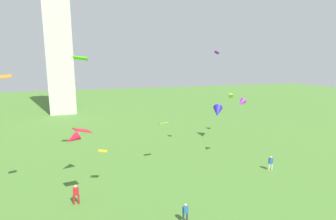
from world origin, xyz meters
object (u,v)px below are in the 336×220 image
(kite_flying_0, at_px, (6,77))
(kite_flying_4, at_px, (241,103))
(person_1, at_px, (185,212))
(kite_flying_9, at_px, (232,95))
(kite_flying_7, at_px, (82,130))
(kite_flying_1, at_px, (80,58))
(kite_flying_3, at_px, (163,123))
(monument_obelisk, at_px, (56,0))
(person_2, at_px, (271,162))
(kite_flying_2, at_px, (217,112))
(kite_flying_6, at_px, (72,139))
(kite_flying_5, at_px, (217,52))
(person_0, at_px, (76,193))
(kite_flying_8, at_px, (103,151))

(kite_flying_0, bearing_deg, kite_flying_4, 174.60)
(person_1, xyz_separation_m, kite_flying_9, (17.31, 20.73, 6.16))
(kite_flying_7, relative_size, kite_flying_9, 0.99)
(kite_flying_4, distance_m, kite_flying_7, 19.58)
(person_1, bearing_deg, kite_flying_1, 100.37)
(kite_flying_0, distance_m, kite_flying_3, 16.98)
(kite_flying_3, relative_size, kite_flying_4, 0.71)
(monument_obelisk, bearing_deg, kite_flying_0, -91.85)
(person_2, height_order, kite_flying_4, kite_flying_4)
(kite_flying_2, relative_size, kite_flying_6, 1.54)
(kite_flying_2, relative_size, kite_flying_5, 2.93)
(person_0, xyz_separation_m, kite_flying_6, (-0.21, 5.88, 3.40))
(kite_flying_2, xyz_separation_m, kite_flying_9, (3.64, 1.58, 2.37))
(kite_flying_3, height_order, kite_flying_9, kite_flying_9)
(kite_flying_0, relative_size, kite_flying_5, 0.91)
(person_1, xyz_separation_m, kite_flying_2, (13.67, 19.15, 3.79))
(person_2, distance_m, kite_flying_8, 19.31)
(kite_flying_4, bearing_deg, person_0, -105.02)
(kite_flying_5, xyz_separation_m, kite_flying_7, (-17.29, -8.53, -6.91))
(kite_flying_8, xyz_separation_m, kite_flying_9, (22.83, 12.57, 3.20))
(person_0, bearing_deg, kite_flying_0, -11.90)
(person_2, xyz_separation_m, kite_flying_0, (-26.39, 0.82, 10.42))
(person_2, relative_size, kite_flying_3, 1.61)
(person_0, bearing_deg, kite_flying_3, -144.83)
(kite_flying_9, bearing_deg, kite_flying_4, -106.12)
(person_0, bearing_deg, kite_flying_2, -144.82)
(person_0, bearing_deg, kite_flying_7, 142.72)
(person_0, xyz_separation_m, person_2, (21.65, 0.48, -0.06))
(kite_flying_3, distance_m, kite_flying_7, 11.91)
(kite_flying_1, relative_size, kite_flying_8, 1.90)
(kite_flying_1, relative_size, kite_flying_7, 1.16)
(monument_obelisk, bearing_deg, person_1, -77.69)
(kite_flying_0, bearing_deg, kite_flying_7, 147.97)
(kite_flying_5, xyz_separation_m, kite_flying_9, (7.37, 7.30, -6.80))
(kite_flying_2, relative_size, kite_flying_8, 3.15)
(kite_flying_7, xyz_separation_m, kite_flying_9, (24.66, 15.83, 0.12))
(kite_flying_6, bearing_deg, monument_obelisk, 159.28)
(person_0, height_order, kite_flying_7, kite_flying_7)
(kite_flying_0, distance_m, kite_flying_6, 9.48)
(kite_flying_9, bearing_deg, person_2, -93.23)
(person_0, relative_size, kite_flying_5, 1.78)
(person_2, relative_size, kite_flying_9, 1.08)
(monument_obelisk, xyz_separation_m, person_1, (11.47, -52.55, -26.44))
(kite_flying_4, bearing_deg, kite_flying_0, -110.26)
(person_0, distance_m, kite_flying_8, 4.64)
(person_1, distance_m, kite_flying_7, 10.71)
(kite_flying_3, bearing_deg, kite_flying_4, 166.85)
(kite_flying_3, xyz_separation_m, kite_flying_5, (7.86, 1.46, 8.61))
(kite_flying_6, bearing_deg, person_2, 51.12)
(kite_flying_3, bearing_deg, person_1, 79.85)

